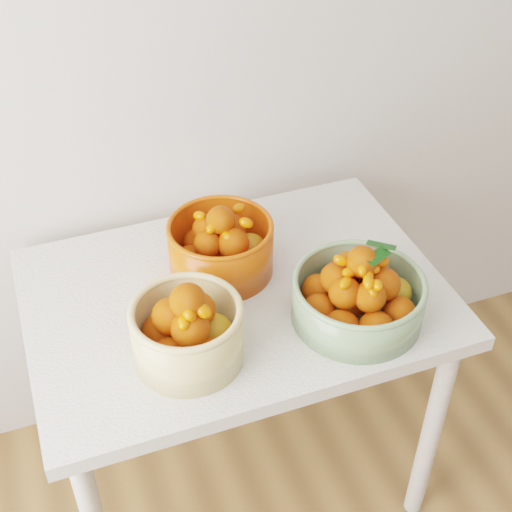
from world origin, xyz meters
The scene contains 4 objects.
table centered at (-0.37, 1.60, 0.65)m, with size 1.00×0.70×0.75m.
bowl_cream centered at (-0.53, 1.44, 0.83)m, with size 0.30×0.30×0.21m.
bowl_green centered at (-0.13, 1.42, 0.82)m, with size 0.33×0.33×0.20m.
bowl_orange centered at (-0.37, 1.69, 0.82)m, with size 0.31×0.31×0.19m.
Camera 1 is at (-0.76, 0.39, 1.91)m, focal length 50.00 mm.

